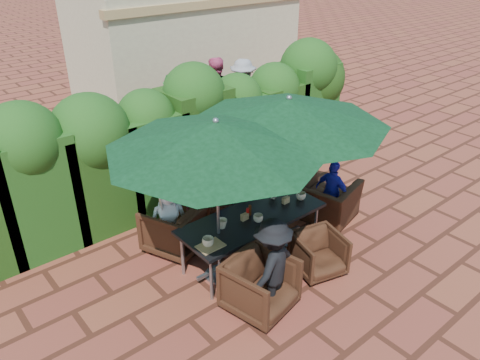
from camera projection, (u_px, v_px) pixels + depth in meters
ground at (257, 251)px, 7.43m from camera, size 80.00×80.00×0.00m
dining_table at (252, 221)px, 6.97m from camera, size 2.27×0.90×0.75m
umbrella_left at (216, 136)px, 5.86m from camera, size 2.91×2.91×2.46m
umbrella_right at (288, 112)px, 6.66m from camera, size 2.94×2.94×2.46m
chair_far_left at (175, 225)px, 7.30m from camera, size 1.07×1.04×0.86m
chair_far_mid at (208, 212)px, 7.81m from camera, size 0.87×0.85×0.69m
chair_far_right at (250, 196)px, 8.22m from camera, size 0.86×0.83×0.76m
chair_near_left at (260, 283)px, 6.12m from camera, size 0.95×0.91×0.84m
chair_near_right at (319, 252)px, 6.84m from camera, size 0.81×0.78×0.69m
chair_end_right at (323, 193)px, 8.12m from camera, size 0.95×1.22×0.95m
adult_far_left at (169, 219)px, 7.16m from camera, size 0.67×0.55×1.18m
adult_far_mid at (220, 196)px, 7.65m from camera, size 0.55×0.48×1.33m
adult_far_right at (248, 179)px, 8.09m from camera, size 0.77×0.61×1.40m
adult_near_left at (272, 266)px, 6.00m from camera, size 0.95×0.63×1.37m
adult_end_right at (332, 192)px, 7.94m from camera, size 0.38×0.69×1.14m
child_left at (192, 213)px, 7.59m from camera, size 0.40×0.37×0.90m
child_right at (233, 201)px, 8.07m from camera, size 0.31×0.27×0.75m
pedestrian_a at (176, 111)px, 10.63m from camera, size 1.66×1.51×1.78m
pedestrian_b at (215, 96)px, 11.40m from camera, size 0.92×0.57×1.88m
pedestrian_c at (243, 95)px, 11.70m from camera, size 1.12×1.21×1.77m
cup_a at (208, 242)px, 6.25m from camera, size 0.16×0.16×0.13m
cup_b at (222, 224)px, 6.64m from camera, size 0.15×0.15×0.14m
cup_c at (258, 218)px, 6.79m from camera, size 0.15×0.15×0.12m
cup_d at (273, 194)px, 7.38m from camera, size 0.15×0.15×0.14m
cup_e at (301, 196)px, 7.35m from camera, size 0.16×0.16×0.12m
ketchup_bottle at (248, 213)px, 6.85m from camera, size 0.04×0.04×0.17m
sauce_bottle at (250, 210)px, 6.93m from camera, size 0.04×0.04×0.17m
serving_tray at (211, 246)px, 6.27m from camera, size 0.35×0.25×0.02m
number_block_left at (245, 217)px, 6.83m from camera, size 0.12×0.06×0.10m
number_block_right at (286, 200)px, 7.26m from camera, size 0.12×0.06×0.10m
hedge_wall at (163, 132)px, 8.26m from camera, size 9.10×1.60×2.53m
building at (187, 46)px, 13.40m from camera, size 6.20×3.08×3.20m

